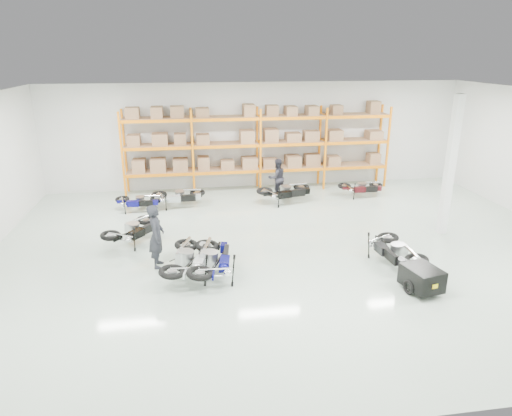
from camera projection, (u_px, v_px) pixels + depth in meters
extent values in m
plane|color=#A9BDAA|center=(291.00, 248.00, 13.95)|extent=(18.00, 18.00, 0.00)
plane|color=white|center=(296.00, 98.00, 12.49)|extent=(18.00, 18.00, 0.00)
plane|color=silver|center=(257.00, 136.00, 19.77)|extent=(18.00, 0.00, 18.00)
plane|color=silver|center=(402.00, 300.00, 6.68)|extent=(18.00, 0.00, 18.00)
cube|color=orange|center=(122.00, 156.00, 18.20)|extent=(0.08, 0.08, 3.50)
cube|color=orange|center=(125.00, 151.00, 19.04)|extent=(0.08, 0.08, 3.50)
cube|color=orange|center=(193.00, 154.00, 18.60)|extent=(0.08, 0.08, 3.50)
cube|color=orange|center=(192.00, 149.00, 19.44)|extent=(0.08, 0.08, 3.50)
cube|color=orange|center=(260.00, 152.00, 18.99)|extent=(0.08, 0.08, 3.50)
cube|color=orange|center=(257.00, 147.00, 19.84)|extent=(0.08, 0.08, 3.50)
cube|color=orange|center=(325.00, 150.00, 19.39)|extent=(0.08, 0.08, 3.50)
cube|color=orange|center=(319.00, 146.00, 20.23)|extent=(0.08, 0.08, 3.50)
cube|color=orange|center=(388.00, 148.00, 19.79)|extent=(0.08, 0.08, 3.50)
cube|color=orange|center=(379.00, 144.00, 20.63)|extent=(0.08, 0.08, 3.50)
cube|color=orange|center=(159.00, 175.00, 18.67)|extent=(2.70, 0.08, 0.12)
cube|color=orange|center=(160.00, 170.00, 19.52)|extent=(2.70, 0.08, 0.12)
cube|color=#9E7551|center=(160.00, 171.00, 19.07)|extent=(2.68, 0.88, 0.02)
cube|color=#9E7551|center=(159.00, 166.00, 19.00)|extent=(2.40, 0.70, 0.44)
cube|color=orange|center=(227.00, 173.00, 19.07)|extent=(2.70, 0.08, 0.12)
cube|color=orange|center=(226.00, 168.00, 19.91)|extent=(2.70, 0.08, 0.12)
cube|color=#9E7551|center=(226.00, 168.00, 19.47)|extent=(2.68, 0.88, 0.02)
cube|color=#9E7551|center=(226.00, 163.00, 19.40)|extent=(2.40, 0.70, 0.44)
cube|color=orange|center=(293.00, 170.00, 19.47)|extent=(2.70, 0.08, 0.12)
cube|color=orange|center=(288.00, 165.00, 20.31)|extent=(2.70, 0.08, 0.12)
cube|color=#9E7551|center=(290.00, 166.00, 19.87)|extent=(2.68, 0.88, 0.02)
cube|color=#9E7551|center=(291.00, 161.00, 19.79)|extent=(2.40, 0.70, 0.44)
cube|color=orange|center=(355.00, 168.00, 19.87)|extent=(2.70, 0.08, 0.12)
cube|color=orange|center=(348.00, 163.00, 20.71)|extent=(2.70, 0.08, 0.12)
cube|color=#9E7551|center=(352.00, 164.00, 20.26)|extent=(2.68, 0.88, 0.02)
cube|color=#9E7551|center=(352.00, 159.00, 20.19)|extent=(2.40, 0.70, 0.44)
cube|color=orange|center=(157.00, 149.00, 18.32)|extent=(2.70, 0.08, 0.12)
cube|color=orange|center=(159.00, 145.00, 19.16)|extent=(2.70, 0.08, 0.12)
cube|color=#9E7551|center=(158.00, 145.00, 18.72)|extent=(2.68, 0.88, 0.02)
cube|color=#9E7551|center=(158.00, 139.00, 18.64)|extent=(2.40, 0.70, 0.44)
cube|color=orange|center=(227.00, 147.00, 18.71)|extent=(2.70, 0.08, 0.12)
cube|color=orange|center=(225.00, 143.00, 19.56)|extent=(2.70, 0.08, 0.12)
cube|color=#9E7551|center=(226.00, 143.00, 19.11)|extent=(2.68, 0.88, 0.02)
cube|color=#9E7551|center=(226.00, 138.00, 19.04)|extent=(2.40, 0.70, 0.44)
cube|color=orange|center=(293.00, 145.00, 19.11)|extent=(2.70, 0.08, 0.12)
cube|color=orange|center=(289.00, 141.00, 19.95)|extent=(2.70, 0.08, 0.12)
cube|color=#9E7551|center=(291.00, 141.00, 19.51)|extent=(2.68, 0.88, 0.02)
cube|color=#9E7551|center=(291.00, 136.00, 19.43)|extent=(2.40, 0.70, 0.44)
cube|color=orange|center=(357.00, 143.00, 19.51)|extent=(2.70, 0.08, 0.12)
cube|color=orange|center=(350.00, 139.00, 20.35)|extent=(2.70, 0.08, 0.12)
cube|color=#9E7551|center=(354.00, 139.00, 19.91)|extent=(2.68, 0.88, 0.02)
cube|color=#9E7551|center=(354.00, 134.00, 19.83)|extent=(2.40, 0.70, 0.44)
cube|color=orange|center=(156.00, 121.00, 17.96)|extent=(2.70, 0.08, 0.12)
cube|color=orange|center=(157.00, 118.00, 18.80)|extent=(2.70, 0.08, 0.12)
cube|color=#9E7551|center=(156.00, 118.00, 18.36)|extent=(2.68, 0.88, 0.02)
cube|color=#9E7551|center=(156.00, 112.00, 18.28)|extent=(2.40, 0.70, 0.44)
cube|color=orange|center=(226.00, 120.00, 18.36)|extent=(2.70, 0.08, 0.12)
cube|color=orange|center=(224.00, 117.00, 19.20)|extent=(2.70, 0.08, 0.12)
cube|color=#9E7551|center=(225.00, 116.00, 18.75)|extent=(2.68, 0.88, 0.02)
cube|color=#9E7551|center=(225.00, 111.00, 18.68)|extent=(2.40, 0.70, 0.44)
cube|color=orange|center=(294.00, 118.00, 18.75)|extent=(2.70, 0.08, 0.12)
cube|color=orange|center=(289.00, 115.00, 19.60)|extent=(2.70, 0.08, 0.12)
cube|color=#9E7551|center=(292.00, 115.00, 19.15)|extent=(2.68, 0.88, 0.02)
cube|color=#9E7551|center=(292.00, 110.00, 19.08)|extent=(2.40, 0.70, 0.44)
cube|color=orange|center=(359.00, 117.00, 19.15)|extent=(2.70, 0.08, 0.12)
cube|color=orange|center=(352.00, 114.00, 19.99)|extent=(2.70, 0.08, 0.12)
cube|color=#9E7551|center=(355.00, 114.00, 19.55)|extent=(2.68, 0.88, 0.02)
cube|color=#9E7551|center=(356.00, 108.00, 19.47)|extent=(2.40, 0.70, 0.44)
cube|color=white|center=(450.00, 167.00, 14.43)|extent=(0.25, 0.25, 4.50)
cube|color=black|center=(422.00, 278.00, 11.30)|extent=(0.92, 1.07, 0.54)
cube|color=yellow|center=(431.00, 287.00, 10.85)|extent=(0.16, 0.05, 0.11)
torus|color=black|center=(407.00, 286.00, 11.31)|extent=(0.08, 0.37, 0.37)
torus|color=black|center=(435.00, 284.00, 11.41)|extent=(0.08, 0.37, 0.37)
cylinder|color=black|center=(410.00, 265.00, 11.88)|extent=(0.22, 0.87, 0.04)
imported|color=#21232A|center=(156.00, 236.00, 12.51)|extent=(0.47, 0.68, 1.80)
imported|color=black|center=(277.00, 178.00, 18.68)|extent=(0.91, 0.79, 1.59)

